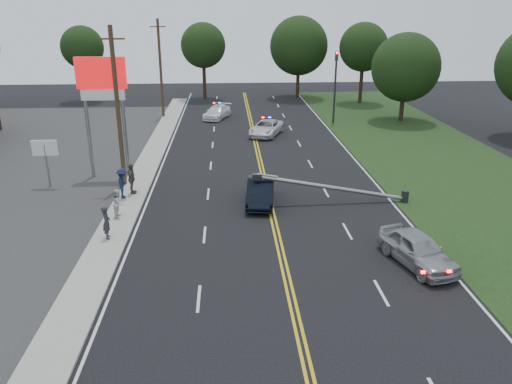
{
  "coord_description": "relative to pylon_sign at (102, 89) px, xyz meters",
  "views": [
    {
      "loc": [
        -2.42,
        -19.3,
        10.85
      ],
      "look_at": [
        -0.97,
        5.57,
        1.7
      ],
      "focal_mm": 35.0,
      "sensor_mm": 36.0,
      "label": 1
    }
  ],
  "objects": [
    {
      "name": "crashed_sedan",
      "position": [
        9.96,
        -5.72,
        -5.27
      ],
      "size": [
        1.99,
        4.57,
        1.46
      ],
      "primitive_type": "imported",
      "rotation": [
        0.0,
        0.0,
        -0.1
      ],
      "color": "black",
      "rests_on": "ground"
    },
    {
      "name": "traffic_signal",
      "position": [
        18.8,
        16.0,
        -1.79
      ],
      "size": [
        0.28,
        0.41,
        7.05
      ],
      "color": "#2D2D30",
      "rests_on": "ground"
    },
    {
      "name": "bystander_d",
      "position": [
        2.14,
        -3.91,
        -4.92
      ],
      "size": [
        0.53,
        1.15,
        1.91
      ],
      "primitive_type": "imported",
      "rotation": [
        0.0,
        0.0,
        1.63
      ],
      "color": "#594D47",
      "rests_on": "sidewalk"
    },
    {
      "name": "utility_pole_far",
      "position": [
        1.3,
        20.0,
        -0.91
      ],
      "size": [
        1.6,
        0.28,
        10.0
      ],
      "color": "#382619",
      "rests_on": "ground"
    },
    {
      "name": "sidewalk",
      "position": [
        2.1,
        -4.0,
        -5.94
      ],
      "size": [
        1.8,
        70.0,
        0.12
      ],
      "primitive_type": "cube",
      "color": "#A09B91",
      "rests_on": "ground"
    },
    {
      "name": "tree_7",
      "position": [
        17.33,
        31.88,
        0.48
      ],
      "size": [
        7.33,
        7.33,
        10.15
      ],
      "color": "black",
      "rests_on": "ground"
    },
    {
      "name": "fallen_streetlight",
      "position": [
        14.69,
        -6.0,
        -5.08
      ],
      "size": [
        9.36,
        0.44,
        1.91
      ],
      "color": "#2D2D30",
      "rests_on": "ground"
    },
    {
      "name": "tree_6",
      "position": [
        5.28,
        31.43,
        0.61
      ],
      "size": [
        5.55,
        5.55,
        9.4
      ],
      "color": "black",
      "rests_on": "ground"
    },
    {
      "name": "bystander_c",
      "position": [
        1.75,
        -4.67,
        -4.95
      ],
      "size": [
        0.78,
        1.25,
        1.85
      ],
      "primitive_type": "imported",
      "rotation": [
        0.0,
        0.0,
        1.65
      ],
      "color": "#171E3A",
      "rests_on": "sidewalk"
    },
    {
      "name": "small_sign",
      "position": [
        -3.5,
        -2.0,
        -3.66
      ],
      "size": [
        1.6,
        0.14,
        3.1
      ],
      "color": "gray",
      "rests_on": "ground"
    },
    {
      "name": "grass_verge",
      "position": [
        24.0,
        -4.0,
        -5.99
      ],
      "size": [
        12.0,
        80.0,
        0.01
      ],
      "primitive_type": "cube",
      "color": "black",
      "rests_on": "ground"
    },
    {
      "name": "bystander_a",
      "position": [
        2.02,
        -10.32,
        -5.04
      ],
      "size": [
        0.53,
        0.69,
        1.68
      ],
      "primitive_type": "imported",
      "rotation": [
        0.0,
        0.0,
        1.8
      ],
      "color": "#2A2831",
      "rests_on": "sidewalk"
    },
    {
      "name": "bystander_b",
      "position": [
        2.06,
        -7.59,
        -5.08
      ],
      "size": [
        0.66,
        0.82,
        1.59
      ],
      "primitive_type": "imported",
      "rotation": [
        0.0,
        0.0,
        1.49
      ],
      "color": "silver",
      "rests_on": "sidewalk"
    },
    {
      "name": "centerline_yellow",
      "position": [
        10.5,
        -4.0,
        -5.99
      ],
      "size": [
        0.36,
        80.0,
        0.0
      ],
      "primitive_type": "cube",
      "color": "gold",
      "rests_on": "ground"
    },
    {
      "name": "ground",
      "position": [
        10.5,
        -14.0,
        -6.0
      ],
      "size": [
        120.0,
        120.0,
        0.0
      ],
      "primitive_type": "plane",
      "color": "black",
      "rests_on": "ground"
    },
    {
      "name": "emergency_a",
      "position": [
        11.62,
        11.24,
        -5.32
      ],
      "size": [
        3.83,
        5.35,
        1.35
      ],
      "primitive_type": "imported",
      "rotation": [
        0.0,
        0.0,
        -0.36
      ],
      "color": "silver",
      "rests_on": "ground"
    },
    {
      "name": "tree_9",
      "position": [
        26.01,
        16.74,
        -0.61
      ],
      "size": [
        6.79,
        6.79,
        8.79
      ],
      "color": "black",
      "rests_on": "ground"
    },
    {
      "name": "utility_pole_mid",
      "position": [
        1.3,
        -2.0,
        -0.91
      ],
      "size": [
        1.6,
        0.28,
        10.0
      ],
      "color": "#382619",
      "rests_on": "ground"
    },
    {
      "name": "tree_8",
      "position": [
        24.45,
        27.37,
        0.6
      ],
      "size": [
        5.75,
        5.75,
        9.49
      ],
      "color": "black",
      "rests_on": "ground"
    },
    {
      "name": "waiting_sedan",
      "position": [
        16.49,
        -13.69,
        -5.25
      ],
      "size": [
        2.91,
        4.71,
        1.5
      ],
      "primitive_type": "imported",
      "rotation": [
        0.0,
        0.0,
        0.28
      ],
      "color": "#9A9DA1",
      "rests_on": "ground"
    },
    {
      "name": "tree_5",
      "position": [
        -9.31,
        30.63,
        0.49
      ],
      "size": [
        5.11,
        5.11,
        9.07
      ],
      "color": "black",
      "rests_on": "ground"
    },
    {
      "name": "emergency_b",
      "position": [
        7.04,
        19.0,
        -5.33
      ],
      "size": [
        3.35,
        4.98,
        1.34
      ],
      "primitive_type": "imported",
      "rotation": [
        0.0,
        0.0,
        -0.35
      ],
      "color": "white",
      "rests_on": "ground"
    },
    {
      "name": "pylon_sign",
      "position": [
        0.0,
        0.0,
        0.0
      ],
      "size": [
        3.2,
        0.35,
        8.0
      ],
      "color": "gray",
      "rests_on": "ground"
    }
  ]
}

